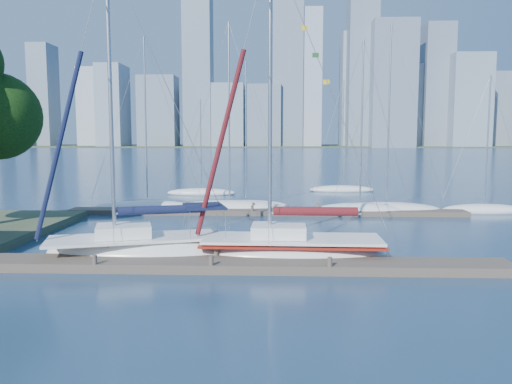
{
  "coord_description": "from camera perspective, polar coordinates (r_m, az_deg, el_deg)",
  "views": [
    {
      "loc": [
        2.7,
        -21.46,
        5.77
      ],
      "look_at": [
        1.71,
        4.0,
        3.0
      ],
      "focal_mm": 35.0,
      "sensor_mm": 36.0,
      "label": 1
    }
  ],
  "objects": [
    {
      "name": "near_dock",
      "position": [
        22.33,
        -4.83,
        -8.27
      ],
      "size": [
        26.0,
        2.0,
        0.4
      ],
      "primitive_type": "cube",
      "color": "brown",
      "rests_on": "ground"
    },
    {
      "name": "skyline",
      "position": [
        313.72,
        5.01,
        11.63
      ],
      "size": [
        504.42,
        51.31,
        116.75
      ],
      "color": "slate",
      "rests_on": "ground"
    },
    {
      "name": "bg_boat_6",
      "position": [
        51.32,
        -6.26,
        -0.06
      ],
      "size": [
        7.2,
        2.68,
        9.92
      ],
      "rotation": [
        0.0,
        0.0,
        -0.11
      ],
      "color": "white",
      "rests_on": "ground"
    },
    {
      "name": "ground",
      "position": [
        22.38,
        -4.83,
        -8.77
      ],
      "size": [
        700.0,
        700.0,
        0.0
      ],
      "primitive_type": "plane",
      "color": "navy",
      "rests_on": "ground"
    },
    {
      "name": "far_shore",
      "position": [
        341.52,
        1.78,
        5.23
      ],
      "size": [
        800.0,
        100.0,
        1.5
      ],
      "primitive_type": "cube",
      "color": "#38472D",
      "rests_on": "ground"
    },
    {
      "name": "sailboat_maroon",
      "position": [
        23.82,
        4.09,
        -5.01
      ],
      "size": [
        9.12,
        3.14,
        15.16
      ],
      "rotation": [
        0.0,
        0.0,
        -0.02
      ],
      "color": "white",
      "rests_on": "ground"
    },
    {
      "name": "bg_boat_4",
      "position": [
        39.93,
        14.66,
        -1.9
      ],
      "size": [
        8.68,
        5.75,
        14.61
      ],
      "rotation": [
        0.0,
        0.0,
        -0.43
      ],
      "color": "white",
      "rests_on": "ground"
    },
    {
      "name": "bg_boat_0",
      "position": [
        41.05,
        -12.27,
        -1.65
      ],
      "size": [
        8.96,
        4.42,
        13.97
      ],
      "rotation": [
        0.0,
        0.0,
        0.26
      ],
      "color": "white",
      "rests_on": "ground"
    },
    {
      "name": "bg_boat_7",
      "position": [
        54.85,
        9.77,
        0.32
      ],
      "size": [
        7.27,
        4.26,
        12.14
      ],
      "rotation": [
        0.0,
        0.0,
        0.35
      ],
      "color": "white",
      "rests_on": "ground"
    },
    {
      "name": "sailboat_navy",
      "position": [
        24.68,
        -13.4,
        -4.8
      ],
      "size": [
        9.47,
        5.36,
        14.92
      ],
      "rotation": [
        0.0,
        0.0,
        0.29
      ],
      "color": "white",
      "rests_on": "ground"
    },
    {
      "name": "bg_boat_5",
      "position": [
        42.58,
        24.62,
        -1.85
      ],
      "size": [
        6.55,
        2.09,
        10.79
      ],
      "rotation": [
        0.0,
        0.0,
        -0.02
      ],
      "color": "white",
      "rests_on": "ground"
    },
    {
      "name": "bg_boat_2",
      "position": [
        41.16,
        -1.14,
        -1.53
      ],
      "size": [
        7.39,
        3.62,
        12.22
      ],
      "rotation": [
        0.0,
        0.0,
        0.24
      ],
      "color": "white",
      "rests_on": "ground"
    },
    {
      "name": "far_dock",
      "position": [
        37.88,
        1.14,
        -2.29
      ],
      "size": [
        30.0,
        1.8,
        0.36
      ],
      "primitive_type": "cube",
      "color": "brown",
      "rests_on": "ground"
    },
    {
      "name": "bg_boat_1",
      "position": [
        39.63,
        -3.03,
        -1.75
      ],
      "size": [
        9.35,
        5.23,
        14.99
      ],
      "rotation": [
        0.0,
        0.0,
        -0.32
      ],
      "color": "white",
      "rests_on": "ground"
    },
    {
      "name": "bg_boat_3",
      "position": [
        38.94,
        11.77,
        -2.02
      ],
      "size": [
        7.29,
        3.43,
        13.4
      ],
      "rotation": [
        0.0,
        0.0,
        -0.14
      ],
      "color": "white",
      "rests_on": "ground"
    }
  ]
}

